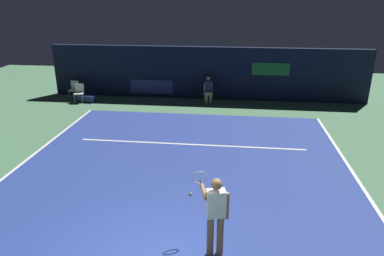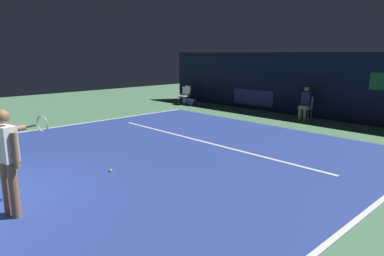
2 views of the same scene
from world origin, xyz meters
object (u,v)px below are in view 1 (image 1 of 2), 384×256
tennis_player (215,212)px  courtside_chair_near (79,92)px  line_judge_on_chair (208,89)px  courtside_chair_far (74,88)px  tennis_ball (191,194)px  equipment_bag (87,99)px

tennis_player → courtside_chair_near: 12.63m
tennis_player → line_judge_on_chair: size_ratio=1.31×
courtside_chair_near → courtside_chair_far: (-0.54, 0.64, 0.00)m
tennis_ball → equipment_bag: 10.25m
tennis_player → courtside_chair_near: tennis_player is taller
courtside_chair_far → equipment_bag: (0.87, -0.58, -0.34)m
tennis_ball → equipment_bag: bearing=127.2°
line_judge_on_chair → courtside_chair_near: (-6.31, -0.65, -0.18)m
tennis_player → courtside_chair_far: bearing=125.6°
line_judge_on_chair → courtside_chair_far: bearing=-179.9°
tennis_player → courtside_chair_far: (-7.82, 10.94, -0.49)m
tennis_ball → tennis_player: bearing=-71.0°
courtside_chair_near → equipment_bag: bearing=8.9°
courtside_chair_far → equipment_bag: bearing=-33.8°
equipment_bag → courtside_chair_far: bearing=152.5°
courtside_chair_far → tennis_ball: bearing=-51.1°
tennis_player → tennis_ball: (-0.75, 2.19, -0.94)m
tennis_player → equipment_bag: bearing=123.9°
tennis_ball → courtside_chair_near: bearing=128.8°
courtside_chair_near → equipment_bag: size_ratio=1.05×
courtside_chair_far → line_judge_on_chair: bearing=0.1°
courtside_chair_far → equipment_bag: 1.10m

